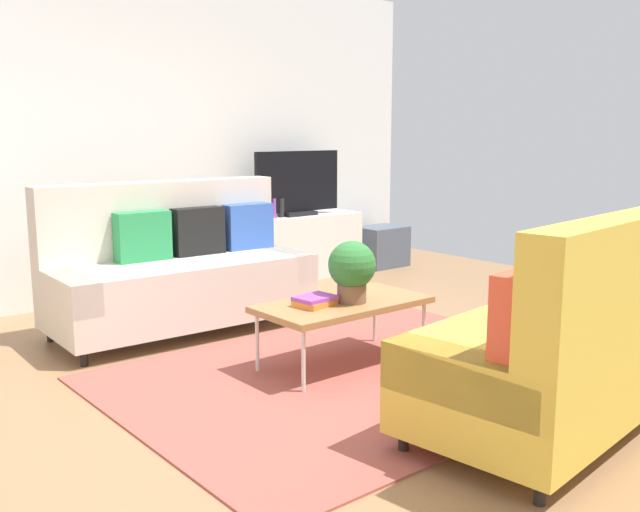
# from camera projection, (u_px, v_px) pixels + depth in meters

# --- Properties ---
(ground_plane) EXTENTS (7.68, 7.68, 0.00)m
(ground_plane) POSITION_uv_depth(u_px,v_px,m) (336.00, 374.00, 4.37)
(ground_plane) COLOR #936B47
(wall_far) EXTENTS (6.40, 0.12, 2.90)m
(wall_far) POSITION_uv_depth(u_px,v_px,m) (129.00, 134.00, 6.24)
(wall_far) COLOR white
(wall_far) RESTS_ON ground_plane
(area_rug) EXTENTS (2.90, 2.20, 0.01)m
(area_rug) POSITION_uv_depth(u_px,v_px,m) (358.00, 374.00, 4.35)
(area_rug) COLOR #9E4C42
(area_rug) RESTS_ON ground_plane
(couch_beige) EXTENTS (1.93, 0.90, 1.10)m
(couch_beige) POSITION_uv_depth(u_px,v_px,m) (179.00, 270.00, 5.29)
(couch_beige) COLOR beige
(couch_beige) RESTS_ON ground_plane
(couch_green) EXTENTS (1.99, 1.06, 1.10)m
(couch_green) POSITION_uv_depth(u_px,v_px,m) (574.00, 339.00, 3.56)
(couch_green) COLOR gold
(couch_green) RESTS_ON ground_plane
(coffee_table) EXTENTS (1.10, 0.56, 0.42)m
(coffee_table) POSITION_uv_depth(u_px,v_px,m) (343.00, 305.00, 4.46)
(coffee_table) COLOR #9E7042
(coffee_table) RESTS_ON ground_plane
(tv_console) EXTENTS (1.40, 0.44, 0.64)m
(tv_console) POSITION_uv_depth(u_px,v_px,m) (297.00, 247.00, 7.18)
(tv_console) COLOR silver
(tv_console) RESTS_ON ground_plane
(tv) EXTENTS (1.00, 0.20, 0.64)m
(tv) POSITION_uv_depth(u_px,v_px,m) (298.00, 184.00, 7.06)
(tv) COLOR black
(tv) RESTS_ON tv_console
(storage_trunk) EXTENTS (0.52, 0.40, 0.44)m
(storage_trunk) POSITION_uv_depth(u_px,v_px,m) (381.00, 246.00, 7.81)
(storage_trunk) COLOR #4C5666
(storage_trunk) RESTS_ON ground_plane
(potted_plant) EXTENTS (0.30, 0.30, 0.39)m
(potted_plant) POSITION_uv_depth(u_px,v_px,m) (352.00, 268.00, 4.40)
(potted_plant) COLOR brown
(potted_plant) RESTS_ON coffee_table
(table_book_0) EXTENTS (0.27, 0.22, 0.04)m
(table_book_0) POSITION_uv_depth(u_px,v_px,m) (315.00, 303.00, 4.34)
(table_book_0) COLOR orange
(table_book_0) RESTS_ON coffee_table
(table_book_1) EXTENTS (0.26, 0.20, 0.02)m
(table_book_1) POSITION_uv_depth(u_px,v_px,m) (315.00, 298.00, 4.34)
(table_book_1) COLOR purple
(table_book_1) RESTS_ON table_book_0
(vase_0) EXTENTS (0.10, 0.10, 0.14)m
(vase_0) POSITION_uv_depth(u_px,v_px,m) (245.00, 212.00, 6.79)
(vase_0) COLOR silver
(vase_0) RESTS_ON tv_console
(bottle_0) EXTENTS (0.06, 0.06, 0.23)m
(bottle_0) POSITION_uv_depth(u_px,v_px,m) (264.00, 207.00, 6.81)
(bottle_0) COLOR #262626
(bottle_0) RESTS_ON tv_console
(bottle_1) EXTENTS (0.04, 0.04, 0.19)m
(bottle_1) POSITION_uv_depth(u_px,v_px,m) (274.00, 208.00, 6.89)
(bottle_1) COLOR purple
(bottle_1) RESTS_ON tv_console
(bottle_2) EXTENTS (0.06, 0.06, 0.19)m
(bottle_2) POSITION_uv_depth(u_px,v_px,m) (281.00, 208.00, 6.94)
(bottle_2) COLOR #262626
(bottle_2) RESTS_ON tv_console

